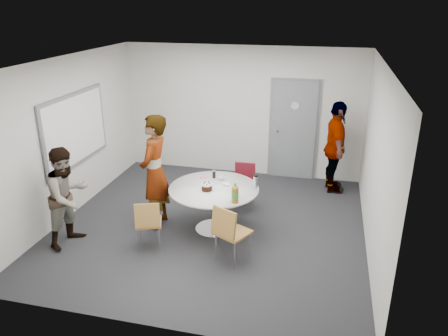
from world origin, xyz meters
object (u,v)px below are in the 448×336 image
(whiteboard, at_px, (76,129))
(chair_far, at_px, (244,181))
(person_left, at_px, (68,197))
(table, at_px, (215,194))
(person_main, at_px, (155,172))
(person_right, at_px, (335,147))
(chair_near_right, at_px, (229,229))
(chair_near_left, at_px, (148,221))
(door, at_px, (294,130))

(whiteboard, relative_size, chair_far, 2.33)
(chair_far, xyz_separation_m, person_left, (-2.34, -1.89, 0.29))
(table, bearing_deg, person_left, -156.91)
(person_main, distance_m, person_right, 3.54)
(table, relative_size, chair_near_right, 1.61)
(person_main, height_order, person_right, person_main)
(whiteboard, height_order, chair_near_left, whiteboard)
(chair_near_left, height_order, person_main, person_main)
(chair_near_left, distance_m, person_main, 0.90)
(chair_far, xyz_separation_m, person_main, (-1.27, -1.05, 0.46))
(door, height_order, chair_near_right, door)
(person_left, bearing_deg, door, -26.53)
(whiteboard, height_order, table, whiteboard)
(chair_near_right, relative_size, person_left, 0.57)
(person_left, xyz_separation_m, person_right, (3.90, 2.96, 0.12))
(whiteboard, relative_size, person_right, 1.06)
(chair_near_left, relative_size, person_left, 0.52)
(person_left, bearing_deg, chair_near_left, -71.64)
(table, relative_size, person_main, 0.76)
(door, relative_size, whiteboard, 1.12)
(whiteboard, bearing_deg, door, 32.66)
(chair_near_left, bearing_deg, door, 42.10)
(door, bearing_deg, chair_near_right, -99.03)
(person_left, distance_m, person_right, 4.90)
(door, relative_size, table, 1.47)
(chair_far, relative_size, person_main, 0.43)
(door, distance_m, person_main, 3.32)
(table, relative_size, chair_near_left, 1.79)
(chair_near_right, bearing_deg, whiteboard, -175.13)
(door, height_order, whiteboard, door)
(chair_near_right, relative_size, person_main, 0.47)
(table, relative_size, person_right, 0.80)
(chair_near_left, bearing_deg, person_main, 82.78)
(table, height_order, chair_far, table)
(whiteboard, height_order, person_left, whiteboard)
(table, bearing_deg, chair_far, 74.88)
(chair_near_right, height_order, chair_far, chair_near_right)
(door, bearing_deg, chair_near_left, -117.88)
(door, bearing_deg, person_right, -32.03)
(person_right, bearing_deg, chair_near_left, 128.19)
(table, distance_m, chair_near_left, 1.16)
(table, distance_m, person_main, 1.04)
(person_main, bearing_deg, whiteboard, -104.91)
(chair_near_right, relative_size, person_right, 0.50)
(door, xyz_separation_m, whiteboard, (-3.56, -2.28, 0.42))
(table, distance_m, chair_far, 1.06)
(chair_far, distance_m, person_right, 1.94)
(chair_far, distance_m, person_main, 1.71)
(chair_near_left, bearing_deg, person_left, 163.78)
(table, relative_size, person_left, 0.92)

